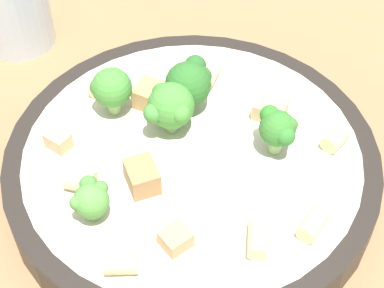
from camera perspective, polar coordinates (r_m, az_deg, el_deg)
ground_plane at (r=0.52m, az=0.00°, el=-3.19°), size 2.00×2.00×0.00m
pasta_bowl at (r=0.50m, az=0.00°, el=-1.80°), size 0.29×0.29×0.03m
broccoli_floret_0 at (r=0.49m, az=-2.41°, el=3.16°), size 0.04×0.04×0.04m
broccoli_floret_1 at (r=0.51m, az=-7.20°, el=5.00°), size 0.03×0.03×0.04m
broccoli_floret_2 at (r=0.44m, az=-8.96°, el=-4.91°), size 0.03×0.03×0.03m
broccoli_floret_3 at (r=0.51m, az=-0.21°, el=5.52°), size 0.04×0.04×0.04m
broccoli_floret_4 at (r=0.48m, az=7.66°, el=1.38°), size 0.03×0.04×0.04m
rigatoni_0 at (r=0.47m, az=-9.90°, el=-3.21°), size 0.03×0.03×0.02m
rigatoni_1 at (r=0.54m, az=-8.14°, el=5.26°), size 0.03×0.03×0.02m
rigatoni_2 at (r=0.43m, az=-6.33°, el=-10.56°), size 0.03×0.02×0.01m
rigatoni_3 at (r=0.45m, az=10.71°, el=-7.02°), size 0.03×0.02×0.01m
rigatoni_4 at (r=0.54m, az=1.50°, el=6.17°), size 0.03×0.03×0.01m
rigatoni_5 at (r=0.50m, az=12.60°, el=0.42°), size 0.02×0.02×0.01m
rigatoni_6 at (r=0.44m, az=5.85°, el=-8.43°), size 0.03×0.03×0.01m
chicken_chunk_0 at (r=0.50m, az=-11.81°, el=0.29°), size 0.02×0.02×0.01m
chicken_chunk_1 at (r=0.52m, az=6.82°, el=3.21°), size 0.03×0.03×0.01m
chicken_chunk_2 at (r=0.46m, az=-4.46°, el=-2.91°), size 0.03×0.03×0.02m
chicken_chunk_3 at (r=0.43m, az=-1.46°, el=-8.44°), size 0.02×0.02×0.01m
chicken_chunk_4 at (r=0.52m, az=-3.95°, el=4.33°), size 0.03×0.03×0.02m
drinking_glass at (r=0.64m, az=-15.56°, el=11.50°), size 0.07×0.07×0.09m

